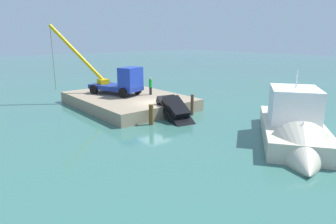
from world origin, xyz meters
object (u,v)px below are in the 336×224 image
(salvaged_car, at_px, (176,112))
(crane_truck, at_px, (119,81))
(moored_yacht, at_px, (296,138))
(dock_worker, at_px, (151,86))

(salvaged_car, bearing_deg, crane_truck, -174.73)
(salvaged_car, bearing_deg, moored_yacht, 10.98)
(crane_truck, distance_m, dock_worker, 3.31)
(crane_truck, distance_m, moored_yacht, 18.25)
(salvaged_car, bearing_deg, dock_worker, 163.65)
(crane_truck, distance_m, salvaged_car, 8.40)
(moored_yacht, bearing_deg, crane_truck, -171.59)
(crane_truck, xyz_separation_m, moored_yacht, (17.94, 2.65, -1.99))
(crane_truck, bearing_deg, dock_worker, 51.35)
(crane_truck, relative_size, dock_worker, 4.74)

